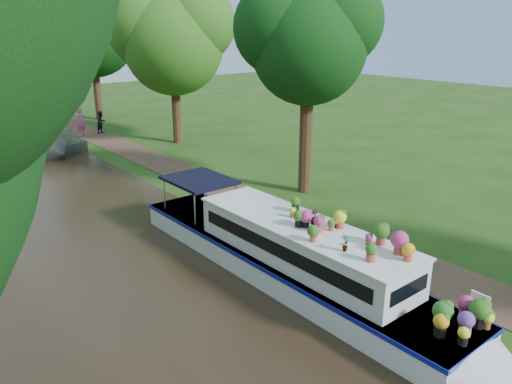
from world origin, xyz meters
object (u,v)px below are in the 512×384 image
(second_boat, at_px, (41,141))
(pedestrian_pink, at_px, (81,122))
(plant_boat, at_px, (302,258))
(pedestrian_dark, at_px, (101,122))

(second_boat, distance_m, pedestrian_pink, 3.90)
(second_boat, bearing_deg, plant_boat, -108.18)
(second_boat, distance_m, pedestrian_dark, 5.14)
(pedestrian_pink, bearing_deg, second_boat, -162.83)
(plant_boat, relative_size, pedestrian_dark, 8.99)
(plant_boat, bearing_deg, second_boat, 91.33)
(plant_boat, relative_size, second_boat, 1.85)
(pedestrian_dark, bearing_deg, plant_boat, -127.86)
(pedestrian_dark, bearing_deg, pedestrian_pink, 154.86)
(second_boat, bearing_deg, pedestrian_dark, 5.72)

